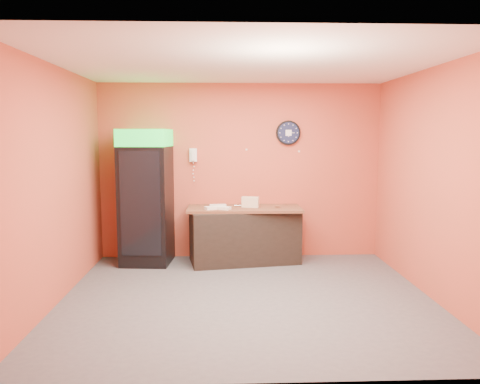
{
  "coord_description": "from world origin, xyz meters",
  "views": [
    {
      "loc": [
        -0.3,
        -5.53,
        1.98
      ],
      "look_at": [
        -0.06,
        0.6,
        1.23
      ],
      "focal_mm": 35.0,
      "sensor_mm": 36.0,
      "label": 1
    }
  ],
  "objects": [
    {
      "name": "butcher_paper",
      "position": [
        0.05,
        1.63,
        0.85
      ],
      "size": [
        1.76,
        0.77,
        0.04
      ],
      "primitive_type": "cube",
      "rotation": [
        0.0,
        0.0,
        -0.01
      ],
      "color": "brown",
      "rests_on": "prep_counter"
    },
    {
      "name": "back_wall",
      "position": [
        0.0,
        2.0,
        1.4
      ],
      "size": [
        4.5,
        0.02,
        2.8
      ],
      "primitive_type": "cube",
      "color": "#C44C37",
      "rests_on": "floor"
    },
    {
      "name": "wall_phone",
      "position": [
        -0.75,
        1.95,
        1.66
      ],
      "size": [
        0.12,
        0.1,
        0.21
      ],
      "color": "white",
      "rests_on": "back_wall"
    },
    {
      "name": "wrapped_sandwich_left",
      "position": [
        -0.41,
        1.47,
        0.89
      ],
      "size": [
        0.33,
        0.25,
        0.04
      ],
      "primitive_type": "cube",
      "rotation": [
        0.0,
        0.0,
        0.45
      ],
      "color": "white",
      "rests_on": "butcher_paper"
    },
    {
      "name": "right_wall",
      "position": [
        2.25,
        0.0,
        1.4
      ],
      "size": [
        0.02,
        4.0,
        2.8
      ],
      "primitive_type": "cube",
      "color": "#C44C37",
      "rests_on": "floor"
    },
    {
      "name": "left_wall",
      "position": [
        -2.25,
        0.0,
        1.4
      ],
      "size": [
        0.02,
        4.0,
        2.8
      ],
      "primitive_type": "cube",
      "color": "#C44C37",
      "rests_on": "floor"
    },
    {
      "name": "floor",
      "position": [
        0.0,
        0.0,
        0.0
      ],
      "size": [
        4.5,
        4.5,
        0.0
      ],
      "primitive_type": "plane",
      "color": "#47474C",
      "rests_on": "ground"
    },
    {
      "name": "wall_clock",
      "position": [
        0.77,
        1.97,
        2.02
      ],
      "size": [
        0.39,
        0.06,
        0.39
      ],
      "color": "black",
      "rests_on": "back_wall"
    },
    {
      "name": "kitchen_tool",
      "position": [
        0.03,
        1.75,
        0.89
      ],
      "size": [
        0.05,
        0.05,
        0.05
      ],
      "primitive_type": "cylinder",
      "color": "silver",
      "rests_on": "butcher_paper"
    },
    {
      "name": "sub_roll_stack",
      "position": [
        0.14,
        1.61,
        0.95
      ],
      "size": [
        0.28,
        0.16,
        0.17
      ],
      "rotation": [
        0.0,
        0.0,
        -0.3
      ],
      "color": "beige",
      "rests_on": "butcher_paper"
    },
    {
      "name": "ceiling",
      "position": [
        0.0,
        0.0,
        2.8
      ],
      "size": [
        4.5,
        4.0,
        0.02
      ],
      "primitive_type": "cube",
      "color": "white",
      "rests_on": "back_wall"
    },
    {
      "name": "beverage_cooler",
      "position": [
        -1.46,
        1.6,
        1.01
      ],
      "size": [
        0.78,
        0.79,
        2.07
      ],
      "rotation": [
        0.0,
        0.0,
        -0.08
      ],
      "color": "black",
      "rests_on": "floor"
    },
    {
      "name": "wrapped_sandwich_mid",
      "position": [
        -0.31,
        1.45,
        0.89
      ],
      "size": [
        0.31,
        0.24,
        0.04
      ],
      "primitive_type": "cube",
      "rotation": [
        0.0,
        0.0,
        -0.48
      ],
      "color": "white",
      "rests_on": "butcher_paper"
    },
    {
      "name": "prep_counter",
      "position": [
        0.05,
        1.63,
        0.41
      ],
      "size": [
        1.75,
        0.99,
        0.83
      ],
      "primitive_type": "cube",
      "rotation": [
        0.0,
        0.0,
        0.16
      ],
      "color": "black",
      "rests_on": "floor"
    },
    {
      "name": "wrapped_sandwich_right",
      "position": [
        -0.36,
        1.71,
        0.89
      ],
      "size": [
        0.27,
        0.13,
        0.04
      ],
      "primitive_type": "cube",
      "rotation": [
        0.0,
        0.0,
        0.12
      ],
      "color": "white",
      "rests_on": "butcher_paper"
    }
  ]
}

